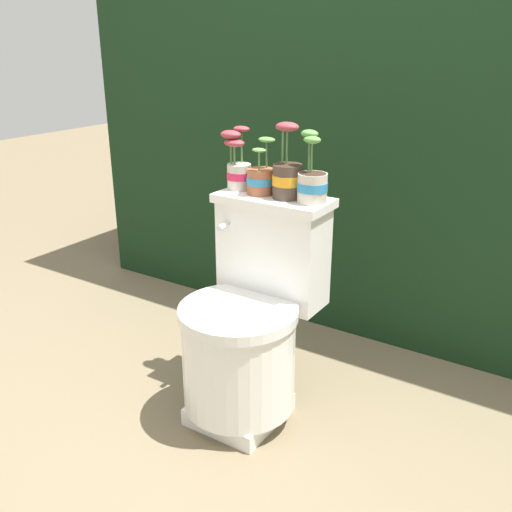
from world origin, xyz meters
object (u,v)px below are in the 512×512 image
at_px(potted_plant_midright, 312,182).
at_px(toilet, 249,328).
at_px(potted_plant_left, 238,166).
at_px(potted_plant_midleft, 261,178).
at_px(potted_plant_middle, 287,175).

bearing_deg(potted_plant_midright, toilet, -132.60).
bearing_deg(potted_plant_left, potted_plant_midleft, -7.27).
bearing_deg(potted_plant_midleft, potted_plant_midright, -1.01).
bearing_deg(potted_plant_midright, potted_plant_left, 176.82).
xyz_separation_m(toilet, potted_plant_midleft, (-0.05, 0.16, 0.49)).
xyz_separation_m(potted_plant_midleft, potted_plant_midright, (0.20, -0.00, 0.01)).
distance_m(potted_plant_left, potted_plant_midleft, 0.11).
xyz_separation_m(potted_plant_left, potted_plant_midleft, (0.11, -0.01, -0.03)).
bearing_deg(toilet, potted_plant_midright, 47.40).
distance_m(toilet, potted_plant_midright, 0.55).
relative_size(toilet, potted_plant_midright, 3.30).
relative_size(potted_plant_middle, potted_plant_midright, 1.08).
bearing_deg(toilet, potted_plant_middle, 73.03).
distance_m(toilet, potted_plant_left, 0.57).
height_order(potted_plant_midleft, potted_plant_midright, potted_plant_midright).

